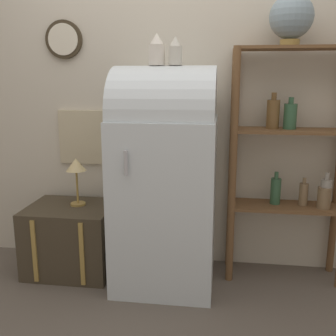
{
  "coord_description": "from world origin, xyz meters",
  "views": [
    {
      "loc": [
        0.37,
        -2.34,
        1.41
      ],
      "look_at": [
        0.02,
        0.21,
        0.82
      ],
      "focal_mm": 42.0,
      "sensor_mm": 36.0,
      "label": 1
    }
  ],
  "objects_px": {
    "suitcase_trunk": "(72,238)",
    "vase_left": "(157,51)",
    "desk_lamp": "(76,169)",
    "vase_center": "(175,52)",
    "refrigerator": "(165,174)",
    "globe": "(291,17)"
  },
  "relations": [
    {
      "from": "suitcase_trunk",
      "to": "vase_left",
      "type": "xyz_separation_m",
      "value": [
        0.66,
        -0.05,
        1.33
      ]
    },
    {
      "from": "desk_lamp",
      "to": "vase_center",
      "type": "bearing_deg",
      "value": -7.64
    },
    {
      "from": "suitcase_trunk",
      "to": "desk_lamp",
      "type": "relative_size",
      "value": 1.77
    },
    {
      "from": "vase_center",
      "to": "desk_lamp",
      "type": "xyz_separation_m",
      "value": [
        -0.73,
        0.1,
        -0.8
      ]
    },
    {
      "from": "suitcase_trunk",
      "to": "vase_left",
      "type": "distance_m",
      "value": 1.48
    },
    {
      "from": "refrigerator",
      "to": "globe",
      "type": "relative_size",
      "value": 4.71
    },
    {
      "from": "desk_lamp",
      "to": "globe",
      "type": "bearing_deg",
      "value": 2.35
    },
    {
      "from": "vase_center",
      "to": "suitcase_trunk",
      "type": "bearing_deg",
      "value": 175.73
    },
    {
      "from": "refrigerator",
      "to": "suitcase_trunk",
      "type": "bearing_deg",
      "value": 176.28
    },
    {
      "from": "refrigerator",
      "to": "vase_left",
      "type": "relative_size",
      "value": 7.55
    },
    {
      "from": "globe",
      "to": "desk_lamp",
      "type": "bearing_deg",
      "value": -177.65
    },
    {
      "from": "suitcase_trunk",
      "to": "globe",
      "type": "xyz_separation_m",
      "value": [
        1.49,
        0.1,
        1.53
      ]
    },
    {
      "from": "vase_left",
      "to": "globe",
      "type": "bearing_deg",
      "value": 10.33
    },
    {
      "from": "suitcase_trunk",
      "to": "vase_center",
      "type": "height_order",
      "value": "vase_center"
    },
    {
      "from": "vase_left",
      "to": "desk_lamp",
      "type": "xyz_separation_m",
      "value": [
        -0.61,
        0.09,
        -0.81
      ]
    },
    {
      "from": "globe",
      "to": "vase_left",
      "type": "xyz_separation_m",
      "value": [
        -0.83,
        -0.15,
        -0.2
      ]
    },
    {
      "from": "vase_left",
      "to": "vase_center",
      "type": "bearing_deg",
      "value": -2.43
    },
    {
      "from": "suitcase_trunk",
      "to": "vase_center",
      "type": "distance_m",
      "value": 1.53
    },
    {
      "from": "suitcase_trunk",
      "to": "globe",
      "type": "distance_m",
      "value": 2.14
    },
    {
      "from": "vase_left",
      "to": "vase_center",
      "type": "distance_m",
      "value": 0.12
    },
    {
      "from": "refrigerator",
      "to": "vase_center",
      "type": "relative_size",
      "value": 8.4
    },
    {
      "from": "vase_left",
      "to": "desk_lamp",
      "type": "relative_size",
      "value": 0.56
    }
  ]
}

